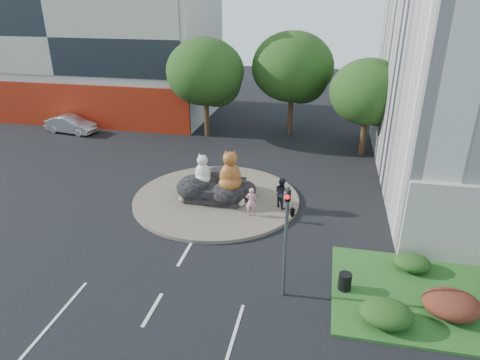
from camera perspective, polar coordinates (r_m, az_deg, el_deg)
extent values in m
plane|color=black|center=(18.19, -11.59, -16.58)|extent=(120.00, 120.00, 0.00)
cylinder|color=brown|center=(26.04, -3.17, -2.48)|extent=(10.00, 10.00, 0.20)
cube|color=#BAB7A8|center=(47.51, -19.61, 15.79)|extent=(25.00, 12.00, 12.00)
cube|color=#9D210E|center=(43.19, -22.89, 9.15)|extent=(25.00, 0.30, 4.00)
cube|color=#B2AD9E|center=(42.21, -24.28, 16.98)|extent=(24.00, 0.15, 6.50)
cube|color=#1C4818|center=(20.21, 26.89, -14.18)|extent=(10.00, 6.00, 0.12)
cylinder|color=#382314|center=(37.28, -4.48, 8.63)|extent=(0.44, 0.44, 3.74)
ellipsoid|color=#163711|center=(36.49, -4.67, 14.18)|extent=(6.46, 6.46, 5.49)
sphere|color=#163711|center=(36.90, -3.18, 12.99)|extent=(4.25, 4.25, 4.25)
sphere|color=#163711|center=(36.51, -5.85, 13.19)|extent=(3.74, 3.74, 3.74)
cylinder|color=#382314|center=(37.89, 6.73, 8.97)|extent=(0.44, 0.44, 3.96)
ellipsoid|color=#163711|center=(37.09, 7.02, 14.75)|extent=(6.84, 6.84, 5.81)
sphere|color=#163711|center=(37.67, 8.27, 13.43)|extent=(4.50, 4.50, 4.50)
sphere|color=#163711|center=(36.96, 5.81, 13.78)|extent=(3.96, 3.96, 3.96)
cylinder|color=#382314|center=(34.11, 16.13, 5.91)|extent=(0.44, 0.44, 3.30)
ellipsoid|color=#163711|center=(33.31, 16.77, 11.18)|extent=(5.70, 5.70, 4.84)
sphere|color=#163711|center=(34.03, 17.93, 9.99)|extent=(3.75, 3.75, 3.75)
sphere|color=#163711|center=(33.07, 15.47, 10.31)|extent=(3.30, 3.30, 3.30)
ellipsoid|color=#163711|center=(17.69, 18.96, -16.50)|extent=(2.00, 1.60, 0.90)
ellipsoid|color=#451712|center=(18.98, 26.40, -14.64)|extent=(2.20, 1.76, 0.99)
ellipsoid|color=#163711|center=(21.04, 22.02, -10.20)|extent=(1.60, 1.28, 0.72)
cylinder|color=#595B60|center=(17.19, 6.09, -8.46)|extent=(0.14, 0.14, 5.00)
imported|color=black|center=(16.35, 6.34, -3.42)|extent=(0.21, 0.26, 1.30)
imported|color=black|center=(16.42, 7.01, -4.10)|extent=(0.26, 1.24, 0.50)
sphere|color=red|center=(15.98, 6.35, -2.28)|extent=(0.18, 0.18, 0.18)
cylinder|color=#595B60|center=(22.91, 28.34, 1.39)|extent=(0.18, 0.18, 8.00)
cylinder|color=#595B60|center=(21.60, 27.85, 11.47)|extent=(2.00, 0.12, 0.12)
cube|color=silver|center=(21.37, 25.19, 11.57)|extent=(0.50, 0.22, 0.12)
imported|color=#C9828B|center=(23.54, 1.50, -2.91)|extent=(0.66, 0.47, 1.68)
imported|color=black|center=(24.52, 5.57, -1.70)|extent=(1.11, 1.10, 1.81)
imported|color=#ACB0B4|center=(41.15, -21.61, 6.89)|extent=(4.83, 2.29, 1.53)
cylinder|color=black|center=(18.96, 13.81, -13.00)|extent=(0.66, 0.66, 0.74)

